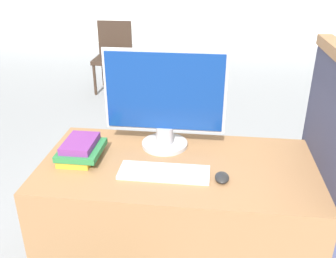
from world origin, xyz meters
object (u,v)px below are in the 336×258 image
(monitor, at_px, (165,100))
(mouse, at_px, (222,177))
(far_chair, at_px, (113,53))
(keyboard, at_px, (164,172))
(book_stack, at_px, (80,150))

(monitor, height_order, mouse, monitor)
(mouse, bearing_deg, far_chair, 112.54)
(keyboard, height_order, far_chair, far_chair)
(keyboard, xyz_separation_m, book_stack, (-0.42, 0.10, 0.04))
(mouse, bearing_deg, monitor, 134.63)
(monitor, distance_m, keyboard, 0.37)
(monitor, distance_m, far_chair, 3.16)
(book_stack, xyz_separation_m, far_chair, (-0.66, 3.12, -0.30))
(far_chair, bearing_deg, monitor, -37.78)
(monitor, bearing_deg, mouse, -45.37)
(monitor, bearing_deg, book_stack, -155.25)
(book_stack, bearing_deg, monitor, 24.75)
(keyboard, height_order, mouse, mouse)
(far_chair, bearing_deg, book_stack, -45.49)
(book_stack, bearing_deg, keyboard, -12.80)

